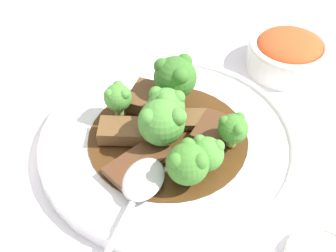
# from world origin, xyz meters

# --- Properties ---
(ground_plane) EXTENTS (4.00, 4.00, 0.00)m
(ground_plane) POSITION_xyz_m (0.00, 0.00, 0.00)
(ground_plane) COLOR silver
(main_plate) EXTENTS (0.30, 0.30, 0.02)m
(main_plate) POSITION_xyz_m (0.00, 0.00, 0.01)
(main_plate) COLOR white
(main_plate) RESTS_ON ground_plane
(beef_strip_0) EXTENTS (0.08, 0.07, 0.02)m
(beef_strip_0) POSITION_xyz_m (0.04, -0.02, 0.03)
(beef_strip_0) COLOR brown
(beef_strip_0) RESTS_ON main_plate
(beef_strip_1) EXTENTS (0.08, 0.05, 0.01)m
(beef_strip_1) POSITION_xyz_m (0.05, 0.02, 0.02)
(beef_strip_1) COLOR #56331E
(beef_strip_1) RESTS_ON main_plate
(beef_strip_2) EXTENTS (0.06, 0.05, 0.01)m
(beef_strip_2) POSITION_xyz_m (-0.03, -0.01, 0.02)
(beef_strip_2) COLOR brown
(beef_strip_2) RESTS_ON main_plate
(beef_strip_3) EXTENTS (0.06, 0.06, 0.01)m
(beef_strip_3) POSITION_xyz_m (-0.05, 0.02, 0.02)
(beef_strip_3) COLOR #56331E
(beef_strip_3) RESTS_ON main_plate
(beef_strip_4) EXTENTS (0.06, 0.05, 0.02)m
(beef_strip_4) POSITION_xyz_m (0.00, -0.07, 0.03)
(beef_strip_4) COLOR brown
(beef_strip_4) RESTS_ON main_plate
(broccoli_floret_0) EXTENTS (0.03, 0.03, 0.04)m
(broccoli_floret_0) POSITION_xyz_m (0.03, -0.06, 0.05)
(broccoli_floret_0) COLOR #8EB756
(broccoli_floret_0) RESTS_ON main_plate
(broccoli_floret_1) EXTENTS (0.04, 0.04, 0.04)m
(broccoli_floret_1) POSITION_xyz_m (-0.01, 0.06, 0.04)
(broccoli_floret_1) COLOR #7FA84C
(broccoli_floret_1) RESTS_ON main_plate
(broccoli_floret_2) EXTENTS (0.05, 0.05, 0.06)m
(broccoli_floret_2) POSITION_xyz_m (-0.04, -0.05, 0.06)
(broccoli_floret_2) COLOR #8EB756
(broccoli_floret_2) RESTS_ON main_plate
(broccoli_floret_3) EXTENTS (0.04, 0.04, 0.05)m
(broccoli_floret_3) POSITION_xyz_m (0.01, 0.07, 0.05)
(broccoli_floret_3) COLOR #8EB756
(broccoli_floret_3) RESTS_ON main_plate
(broccoli_floret_4) EXTENTS (0.04, 0.04, 0.05)m
(broccoli_floret_4) POSITION_xyz_m (-0.01, -0.02, 0.05)
(broccoli_floret_4) COLOR #8EB756
(broccoli_floret_4) RESTS_ON main_plate
(broccoli_floret_5) EXTENTS (0.03, 0.03, 0.04)m
(broccoli_floret_5) POSITION_xyz_m (-0.06, 0.05, 0.04)
(broccoli_floret_5) COLOR #7FA84C
(broccoli_floret_5) RESTS_ON main_plate
(broccoli_floret_6) EXTENTS (0.05, 0.05, 0.06)m
(broccoli_floret_6) POSITION_xyz_m (0.01, 0.01, 0.05)
(broccoli_floret_6) COLOR #7FA84C
(broccoli_floret_6) RESTS_ON main_plate
(serving_spoon) EXTENTS (0.16, 0.15, 0.01)m
(serving_spoon) POSITION_xyz_m (0.07, 0.06, 0.03)
(serving_spoon) COLOR silver
(serving_spoon) RESTS_ON main_plate
(side_bowl_kimchi) EXTENTS (0.11, 0.11, 0.05)m
(side_bowl_kimchi) POSITION_xyz_m (-0.22, -0.06, 0.02)
(side_bowl_kimchi) COLOR white
(side_bowl_kimchi) RESTS_ON ground_plane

